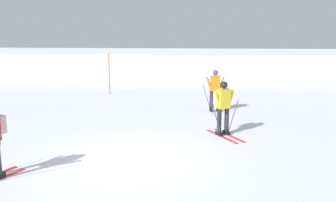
# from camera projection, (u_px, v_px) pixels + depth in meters

# --- Properties ---
(ground_plane) EXTENTS (120.00, 120.00, 0.00)m
(ground_plane) POSITION_uv_depth(u_px,v_px,m) (126.00, 160.00, 9.02)
(ground_plane) COLOR silver
(far_snow_ridge) EXTENTS (80.00, 8.89, 1.75)m
(far_snow_ridge) POSITION_uv_depth(u_px,v_px,m) (174.00, 63.00, 27.17)
(far_snow_ridge) COLOR silver
(far_snow_ridge) RESTS_ON ground
(skier_orange) EXTENTS (1.00, 1.61, 1.71)m
(skier_orange) POSITION_uv_depth(u_px,v_px,m) (215.00, 88.00, 14.31)
(skier_orange) COLOR silver
(skier_orange) RESTS_ON ground
(skier_yellow) EXTENTS (1.13, 1.57, 1.71)m
(skier_yellow) POSITION_uv_depth(u_px,v_px,m) (223.00, 105.00, 11.03)
(skier_yellow) COLOR red
(skier_yellow) RESTS_ON ground
(trail_marker_pole) EXTENTS (0.05, 0.05, 2.11)m
(trail_marker_pole) POSITION_uv_depth(u_px,v_px,m) (109.00, 74.00, 18.16)
(trail_marker_pole) COLOR #C65614
(trail_marker_pole) RESTS_ON ground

